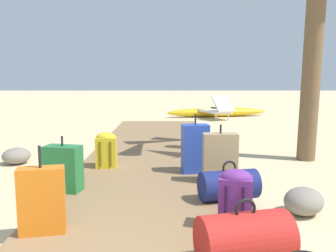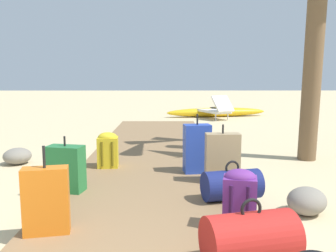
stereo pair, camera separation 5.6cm
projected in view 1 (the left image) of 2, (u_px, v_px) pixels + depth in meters
The scene contains 14 objects.
ground_plane at pixel (148, 179), 5.02m from camera, with size 60.00×60.00×0.00m, color #D1BA8C.
boardwalk at pixel (152, 160), 5.98m from camera, with size 2.13×9.75×0.08m, color olive.
backpack_yellow at pixel (107, 149), 5.36m from camera, with size 0.32×0.29×0.53m.
suitcase_green at pixel (64, 168), 4.24m from camera, with size 0.46×0.31×0.66m.
duffel_bag_navy at pixel (230, 185), 3.95m from camera, with size 0.69×0.47×0.44m.
backpack_purple at pixel (237, 198), 3.18m from camera, with size 0.33×0.28×0.54m.
suitcase_blue at pixel (196, 149), 5.05m from camera, with size 0.40×0.28×0.83m.
suitcase_tan at pixel (221, 158), 4.58m from camera, with size 0.44×0.21×0.75m.
duffel_bag_red at pixel (246, 239), 2.59m from camera, with size 0.73×0.53×0.50m.
suitcase_orange at pixel (43, 200), 3.10m from camera, with size 0.41×0.24×0.77m.
lounge_chair at pixel (216, 109), 11.94m from camera, with size 1.22×1.64×0.79m.
kayak at pixel (218, 112), 12.65m from camera, with size 3.62×1.14×0.33m.
rock_right_mid at pixel (305, 201), 3.74m from camera, with size 0.39×0.46×0.28m, color gray.
rock_left_near at pixel (18, 156), 5.90m from camera, with size 0.43×0.45×0.27m, color gray.
Camera 1 is at (0.29, -0.96, 1.44)m, focal length 38.38 mm.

